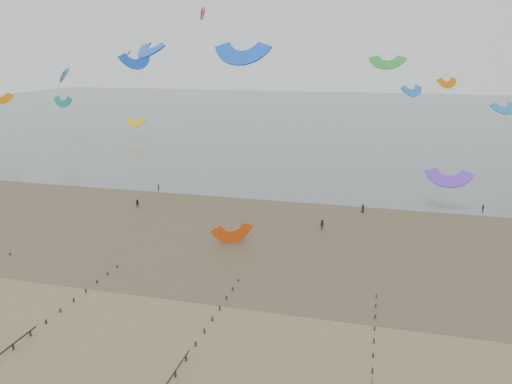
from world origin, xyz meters
TOP-DOWN VIEW (x-y plane):
  - ground at (0.00, 0.00)m, footprint 500.00×500.00m
  - sea_and_shore at (-4.08, 34.40)m, footprint 500.00×665.00m
  - kitesurfer_lead at (-26.12, 51.47)m, footprint 0.69×0.65m
  - kitesurfers at (31.31, 47.66)m, footprint 148.44×23.79m
  - grounded_kite at (-1.00, 25.50)m, footprint 7.47×7.17m
  - kites_airborne at (-6.31, 85.80)m, footprint 258.14×113.70m

SIDE VIEW (x-z plane):
  - ground at x=0.00m, z-range 0.00..0.00m
  - grounded_kite at x=-1.00m, z-range -1.62..1.62m
  - sea_and_shore at x=-4.08m, z-range -0.01..0.02m
  - kitesurfer_lead at x=-26.12m, z-range 0.00..1.58m
  - kitesurfers at x=31.31m, z-range -0.04..1.69m
  - kites_airborne at x=-6.31m, z-range -1.02..42.37m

